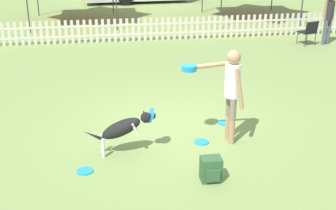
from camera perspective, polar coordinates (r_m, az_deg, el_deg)
The scene contains 10 objects.
ground_plane at distance 9.25m, azimuth 0.51°, elevation -2.72°, with size 240.00×240.00×0.00m, color olive.
handler_person at distance 8.34m, azimuth 7.40°, elevation 2.45°, with size 1.06×0.61×1.74m.
leaping_dog at distance 8.13m, azimuth -5.38°, elevation -2.76°, with size 1.28×0.35×0.79m.
frisbee_near_handler at distance 8.66m, azimuth 4.10°, elevation -4.51°, with size 0.27×0.27×0.02m.
frisbee_near_dog at distance 9.48m, azimuth 6.91°, elevation -2.18°, with size 0.27×0.27×0.02m.
frisbee_midfield at distance 7.83m, azimuth -10.10°, elevation -7.93°, with size 0.27×0.27×0.02m.
backpack_on_grass at distance 7.43m, azimuth 5.28°, elevation -7.82°, with size 0.33×0.29×0.39m.
picket_fence at distance 15.65m, azimuth -3.56°, elevation 9.17°, with size 23.05×0.04×0.76m.
folding_chair_blue_left at distance 15.73m, azimuth 16.80°, elevation 8.67°, with size 0.58×0.59×0.79m.
spectator_standing at distance 15.91m, azimuth 19.03°, elevation 10.42°, with size 0.40×0.27×1.61m.
Camera 1 is at (-1.35, -8.28, 3.90)m, focal length 50.00 mm.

